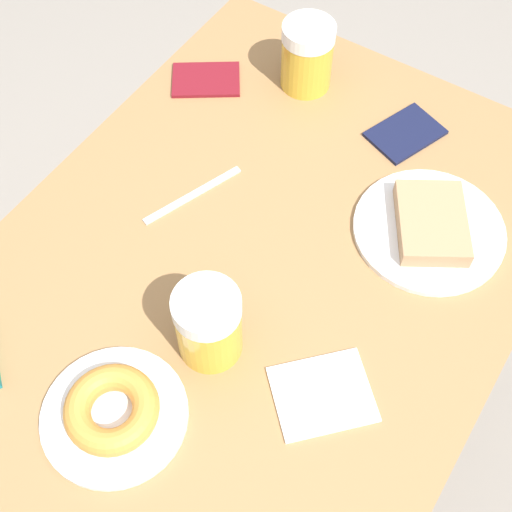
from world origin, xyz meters
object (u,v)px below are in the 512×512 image
fork (193,195)px  passport_near_edge (405,133)px  plate_with_cake (430,227)px  napkin_folded (322,394)px  plate_with_donut (113,412)px  beer_mug_center (307,56)px  passport_far_edge (206,80)px  beer_mug_left (208,324)px

fork → passport_near_edge: size_ratio=1.22×
plate_with_cake → napkin_folded: size_ratio=1.39×
fork → passport_near_edge: (-0.24, -0.32, 0.00)m
plate_with_donut → beer_mug_center: 0.71m
plate_with_cake → passport_far_edge: size_ratio=1.59×
plate_with_cake → passport_near_edge: (0.13, -0.17, -0.01)m
plate_with_donut → fork: (0.13, -0.37, -0.02)m
plate_with_donut → passport_near_edge: 0.69m
plate_with_donut → passport_far_edge: bearing=-65.8°
napkin_folded → passport_near_edge: passport_near_edge is taller
plate_with_donut → beer_mug_left: bearing=-106.8°
plate_with_cake → fork: 0.39m
passport_far_edge → beer_mug_left: bearing=125.8°
plate_with_cake → beer_mug_center: 0.39m
beer_mug_left → napkin_folded: beer_mug_left is taller
fork → passport_near_edge: bearing=-126.8°
napkin_folded → passport_near_edge: bearing=-76.5°
plate_with_donut → passport_near_edge: (-0.10, -0.69, -0.02)m
plate_with_cake → beer_mug_left: (0.18, 0.36, 0.05)m
plate_with_cake → plate_with_donut: (0.23, 0.52, 0.01)m
beer_mug_left → passport_far_edge: bearing=-54.2°
plate_with_donut → passport_far_edge: size_ratio=1.32×
beer_mug_center → passport_near_edge: (-0.22, 0.02, -0.06)m
beer_mug_left → fork: size_ratio=0.72×
beer_mug_left → beer_mug_center: size_ratio=1.00×
plate_with_cake → beer_mug_left: bearing=63.3°
beer_mug_center → passport_near_edge: 0.23m
passport_far_edge → fork: bearing=120.4°
fork → passport_far_edge: passport_far_edge is taller
plate_with_cake → plate_with_donut: plate_with_donut is taller
fork → passport_far_edge: 0.27m
passport_near_edge → napkin_folded: bearing=103.5°
beer_mug_left → fork: (0.18, -0.21, -0.06)m
plate_with_cake → passport_far_edge: bearing=-10.0°
beer_mug_center → napkin_folded: beer_mug_center is taller
plate_with_cake → passport_near_edge: plate_with_cake is taller
plate_with_donut → fork: 0.40m
plate_with_donut → passport_near_edge: size_ratio=1.36×
plate_with_cake → fork: size_ratio=1.34×
passport_far_edge → passport_near_edge: bearing=-167.8°
plate_with_cake → napkin_folded: 0.34m
plate_with_donut → passport_near_edge: plate_with_donut is taller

